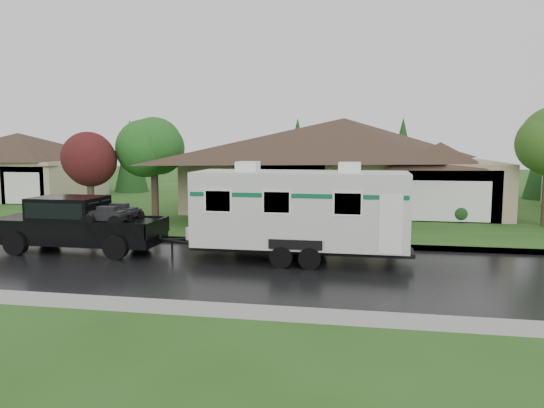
{
  "coord_description": "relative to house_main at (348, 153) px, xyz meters",
  "views": [
    {
      "loc": [
        3.7,
        -19.28,
        4.27
      ],
      "look_at": [
        -0.28,
        2.0,
        1.74
      ],
      "focal_mm": 35.0,
      "sensor_mm": 36.0,
      "label": 1
    }
  ],
  "objects": [
    {
      "name": "curb",
      "position": [
        -2.29,
        -11.59,
        -3.52
      ],
      "size": [
        140.0,
        0.5,
        0.15
      ],
      "primitive_type": "cube",
      "color": "gray",
      "rests_on": "ground"
    },
    {
      "name": "house_far",
      "position": [
        -24.07,
        2.02,
        -0.62
      ],
      "size": [
        10.8,
        8.64,
        5.8
      ],
      "color": "tan",
      "rests_on": "lawn"
    },
    {
      "name": "shrub_row",
      "position": [
        -0.29,
        -4.54,
        -2.94
      ],
      "size": [
        13.6,
        1.0,
        1.0
      ],
      "color": "#143814",
      "rests_on": "lawn"
    },
    {
      "name": "tree_left_green",
      "position": [
        -10.13,
        -6.11,
        0.37
      ],
      "size": [
        3.32,
        3.32,
        5.49
      ],
      "color": "#382B1E",
      "rests_on": "lawn"
    },
    {
      "name": "tree_red",
      "position": [
        -12.86,
        -8.01,
        -0.22
      ],
      "size": [
        2.81,
        2.81,
        4.65
      ],
      "color": "#382B1E",
      "rests_on": "lawn"
    },
    {
      "name": "travel_trailer",
      "position": [
        -1.05,
        -14.42,
        -1.7
      ],
      "size": [
        7.97,
        2.8,
        3.57
      ],
      "color": "silver",
      "rests_on": "ground"
    },
    {
      "name": "road",
      "position": [
        -2.29,
        -15.84,
        -3.59
      ],
      "size": [
        140.0,
        8.0,
        0.01
      ],
      "primitive_type": "cube",
      "color": "black",
      "rests_on": "ground"
    },
    {
      "name": "lawn",
      "position": [
        -2.29,
        1.16,
        -3.52
      ],
      "size": [
        140.0,
        26.0,
        0.15
      ],
      "primitive_type": "cube",
      "color": "#244F18",
      "rests_on": "ground"
    },
    {
      "name": "pickup_truck",
      "position": [
        -9.87,
        -14.42,
        -2.44
      ],
      "size": [
        6.46,
        2.45,
        2.15
      ],
      "color": "black",
      "rests_on": "ground"
    },
    {
      "name": "ground",
      "position": [
        -2.29,
        -13.84,
        -3.59
      ],
      "size": [
        140.0,
        140.0,
        0.0
      ],
      "primitive_type": "plane",
      "color": "#244F18",
      "rests_on": "ground"
    },
    {
      "name": "house_main",
      "position": [
        0.0,
        0.0,
        0.0
      ],
      "size": [
        19.44,
        10.8,
        6.9
      ],
      "color": "tan",
      "rests_on": "lawn"
    }
  ]
}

